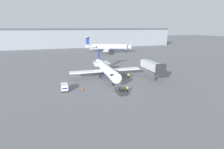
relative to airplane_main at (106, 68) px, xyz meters
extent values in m
plane|color=slate|center=(-0.25, -17.01, -3.24)|extent=(600.00, 600.00, 0.00)
cube|color=#8C939E|center=(-0.25, 102.99, 4.46)|extent=(180.00, 16.00, 15.39)
cube|color=#4C515B|center=(-0.25, 102.99, 12.75)|extent=(180.00, 16.80, 1.20)
cylinder|color=white|center=(-0.02, -0.92, -0.01)|extent=(3.42, 19.35, 3.04)
cone|color=white|center=(-0.23, -11.79, -0.01)|extent=(3.09, 2.49, 3.04)
cube|color=black|center=(-0.21, -10.81, 0.52)|extent=(2.60, 0.75, 0.44)
cone|color=white|center=(0.20, 10.40, -0.01)|extent=(2.80, 3.40, 2.74)
cube|color=navy|center=(-0.02, -0.92, -1.00)|extent=(3.07, 17.42, 0.20)
cube|color=white|center=(7.06, -0.09, -0.70)|extent=(11.13, 3.09, 0.36)
cube|color=white|center=(-7.06, 0.18, -0.70)|extent=(11.13, 3.09, 0.36)
cylinder|color=#ADADB7|center=(2.39, 7.14, 0.37)|extent=(1.69, 3.56, 1.62)
cylinder|color=#ADADB7|center=(-2.11, 7.22, 0.37)|extent=(1.69, 3.56, 1.62)
cube|color=navy|center=(0.21, 11.07, 3.67)|extent=(0.28, 2.20, 4.33)
cube|color=white|center=(0.21, 11.07, 5.84)|extent=(7.83, 1.95, 0.20)
cylinder|color=black|center=(-0.18, -9.57, -2.39)|extent=(0.24, 0.24, 1.70)
cylinder|color=black|center=(-0.18, -9.57, -3.04)|extent=(0.80, 0.80, 0.40)
cylinder|color=black|center=(-1.97, 0.68, -2.39)|extent=(0.24, 0.24, 1.70)
cylinder|color=black|center=(-1.97, 0.68, -3.04)|extent=(0.80, 0.80, 0.40)
cylinder|color=black|center=(1.99, 0.60, -2.39)|extent=(0.24, 0.24, 1.70)
cylinder|color=black|center=(1.99, 0.60, -3.04)|extent=(0.80, 0.80, 0.40)
cube|color=#2D2D33|center=(-0.23, -16.47, -2.70)|extent=(2.03, 4.40, 1.07)
cube|color=black|center=(-0.23, -17.43, -1.81)|extent=(1.42, 1.59, 0.70)
cube|color=black|center=(-0.23, -14.35, -2.86)|extent=(1.83, 0.30, 0.64)
cube|color=#232326|center=(-14.77, -9.89, -3.01)|extent=(1.86, 3.33, 0.45)
cube|color=silver|center=(-14.77, -9.89, -2.02)|extent=(1.86, 3.33, 1.52)
cube|color=navy|center=(-14.77, -11.57, -2.02)|extent=(1.30, 0.04, 0.36)
cube|color=#232838|center=(1.70, -16.44, -2.79)|extent=(0.32, 0.20, 0.89)
cube|color=yellow|center=(1.70, -16.44, -2.00)|extent=(0.40, 0.24, 0.70)
sphere|color=tan|center=(1.70, -16.44, -1.52)|extent=(0.26, 0.26, 0.26)
cube|color=#232838|center=(7.39, -3.37, -2.81)|extent=(0.32, 0.20, 0.85)
cube|color=yellow|center=(7.39, -3.37, -2.05)|extent=(0.40, 0.24, 0.67)
sphere|color=tan|center=(7.39, -3.37, -1.58)|extent=(0.25, 0.25, 0.25)
cube|color=black|center=(-9.85, -11.02, -3.22)|extent=(0.60, 0.60, 0.04)
cone|color=orange|center=(-9.85, -11.02, -2.80)|extent=(0.43, 0.43, 0.79)
cylinder|color=white|center=(18.99, 60.41, 0.80)|extent=(24.42, 11.71, 3.72)
cone|color=white|center=(31.99, 55.81, 0.80)|extent=(4.04, 4.50, 3.72)
cube|color=black|center=(30.87, 56.21, 1.45)|extent=(1.71, 3.21, 0.44)
cone|color=white|center=(5.47, 65.20, 0.80)|extent=(4.97, 4.52, 3.35)
cube|color=navy|center=(18.99, 60.41, -0.41)|extent=(21.98, 10.54, 0.20)
cube|color=white|center=(21.17, 70.24, -0.04)|extent=(8.44, 16.39, 0.36)
cube|color=white|center=(14.50, 51.41, -0.04)|extent=(8.44, 16.39, 0.36)
cylinder|color=#ADADB7|center=(10.18, 66.46, 1.26)|extent=(3.50, 2.89, 2.00)
cylinder|color=#ADADB7|center=(8.34, 61.26, 1.26)|extent=(3.50, 2.89, 2.00)
cube|color=navy|center=(4.70, 65.47, 5.15)|extent=(2.15, 0.96, 5.00)
cube|color=white|center=(4.70, 65.47, 7.65)|extent=(4.70, 9.08, 0.20)
cylinder|color=black|center=(29.64, 56.64, -2.15)|extent=(0.24, 0.24, 2.17)
cylinder|color=black|center=(29.64, 56.64, -3.04)|extent=(0.80, 0.80, 0.40)
cylinder|color=black|center=(16.46, 58.75, -2.15)|extent=(0.24, 0.24, 2.17)
cylinder|color=black|center=(16.46, 58.75, -3.04)|extent=(0.80, 0.80, 0.40)
cylinder|color=black|center=(18.08, 63.30, -2.15)|extent=(0.24, 0.24, 2.17)
cylinder|color=black|center=(18.08, 63.30, -3.04)|extent=(0.80, 0.80, 0.40)
cylinder|color=#2D2D33|center=(14.96, -8.81, -1.64)|extent=(0.70, 0.70, 3.20)
cube|color=#B2B7BC|center=(14.96, -5.48, 1.26)|extent=(2.60, 11.08, 2.60)
cube|color=#2D2D33|center=(14.96, -11.62, 1.26)|extent=(3.20, 1.20, 3.38)
camera|label=1|loc=(-15.77, -58.37, 14.15)|focal=28.00mm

